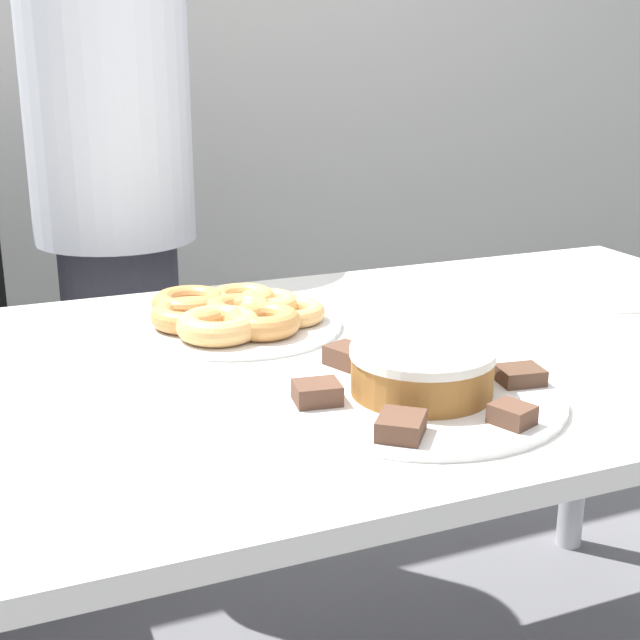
% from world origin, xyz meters
% --- Properties ---
extents(table, '(1.72, 0.90, 0.72)m').
position_xyz_m(table, '(0.00, 0.00, 0.64)').
color(table, silver).
rests_on(table, ground_plane).
extents(person_standing, '(0.34, 0.34, 1.54)m').
position_xyz_m(person_standing, '(-0.16, 0.78, 0.81)').
color(person_standing, '#383842').
rests_on(person_standing, ground_plane).
extents(plate_cake, '(0.37, 0.37, 0.01)m').
position_xyz_m(plate_cake, '(0.05, -0.20, 0.73)').
color(plate_cake, white).
rests_on(plate_cake, table).
extents(plate_donuts, '(0.33, 0.33, 0.01)m').
position_xyz_m(plate_donuts, '(-0.08, 0.18, 0.73)').
color(plate_donuts, white).
rests_on(plate_donuts, table).
extents(frosted_cake, '(0.19, 0.19, 0.06)m').
position_xyz_m(frosted_cake, '(0.05, -0.20, 0.76)').
color(frosted_cake, '#9E662D').
rests_on(frosted_cake, plate_cake).
extents(lamington_0, '(0.06, 0.06, 0.02)m').
position_xyz_m(lamington_0, '(0.18, -0.22, 0.74)').
color(lamington_0, '#513828').
rests_on(lamington_0, plate_cake).
extents(lamington_1, '(0.06, 0.06, 0.02)m').
position_xyz_m(lamington_1, '(0.13, -0.09, 0.74)').
color(lamington_1, brown).
rests_on(lamington_1, plate_cake).
extents(lamington_2, '(0.06, 0.07, 0.03)m').
position_xyz_m(lamington_2, '(-0.00, -0.07, 0.74)').
color(lamington_2, brown).
rests_on(lamington_2, plate_cake).
extents(lamington_3, '(0.06, 0.06, 0.03)m').
position_xyz_m(lamington_3, '(-0.09, -0.18, 0.74)').
color(lamington_3, brown).
rests_on(lamington_3, plate_cake).
extents(lamington_4, '(0.08, 0.08, 0.02)m').
position_xyz_m(lamington_4, '(-0.04, -0.31, 0.74)').
color(lamington_4, brown).
rests_on(lamington_4, plate_cake).
extents(lamington_5, '(0.05, 0.06, 0.02)m').
position_xyz_m(lamington_5, '(0.10, -0.33, 0.74)').
color(lamington_5, brown).
rests_on(lamington_5, plate_cake).
extents(donut_0, '(0.11, 0.11, 0.04)m').
position_xyz_m(donut_0, '(-0.08, 0.18, 0.75)').
color(donut_0, '#D18E4C').
rests_on(donut_0, plate_donuts).
extents(donut_1, '(0.13, 0.13, 0.04)m').
position_xyz_m(donut_1, '(-0.13, 0.12, 0.75)').
color(donut_1, '#E5AD66').
rests_on(donut_1, plate_donuts).
extents(donut_2, '(0.12, 0.12, 0.04)m').
position_xyz_m(donut_2, '(-0.06, 0.11, 0.75)').
color(donut_2, '#D18E4C').
rests_on(donut_2, plate_donuts).
extents(donut_3, '(0.11, 0.11, 0.03)m').
position_xyz_m(donut_3, '(0.00, 0.15, 0.75)').
color(donut_3, '#E5AD66').
rests_on(donut_3, plate_donuts).
extents(donut_4, '(0.11, 0.11, 0.03)m').
position_xyz_m(donut_4, '(-0.02, 0.21, 0.75)').
color(donut_4, '#E5AD66').
rests_on(donut_4, plate_donuts).
extents(donut_5, '(0.12, 0.12, 0.03)m').
position_xyz_m(donut_5, '(-0.05, 0.25, 0.75)').
color(donut_5, tan).
rests_on(donut_5, plate_donuts).
extents(donut_6, '(0.12, 0.12, 0.04)m').
position_xyz_m(donut_6, '(-0.14, 0.25, 0.75)').
color(donut_6, '#C68447').
rests_on(donut_6, plate_donuts).
extents(donut_7, '(0.13, 0.13, 0.04)m').
position_xyz_m(donut_7, '(-0.16, 0.19, 0.75)').
color(donut_7, '#D18E4C').
rests_on(donut_7, plate_donuts).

